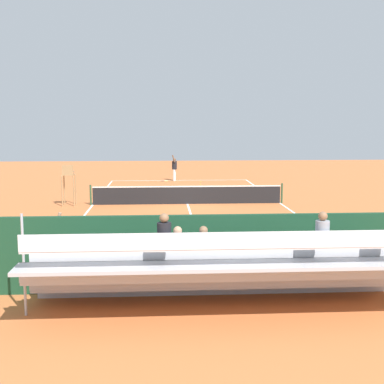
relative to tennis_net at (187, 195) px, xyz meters
The scene contains 13 objects.
ground_plane 0.50m from the tennis_net, ahead, with size 60.00×60.00×0.00m, color #C66B38.
court_line_markings 0.50m from the tennis_net, 90.00° to the right, with size 10.10×22.20×0.01m.
tennis_net is the anchor object (origin of this frame).
backdrop_wall 14.01m from the tennis_net, 90.00° to the left, with size 18.00×0.16×2.00m, color #194228.
bleacher_stand 15.39m from the tennis_net, 90.26° to the left, with size 9.06×2.40×2.48m.
umpire_chair 6.25m from the tennis_net, ahead, with size 0.67×0.67×2.14m.
courtside_bench 13.49m from the tennis_net, 100.33° to the left, with size 1.80×0.40×0.93m.
equipment_bag 13.44m from the tennis_net, 93.98° to the left, with size 0.90×0.36×0.36m, color black.
tennis_player 10.79m from the tennis_net, 87.91° to the right, with size 0.44×0.56×1.93m.
tennis_racket 10.61m from the tennis_net, 84.37° to the right, with size 0.59×0.39×0.03m.
tennis_ball_near 8.34m from the tennis_net, 99.16° to the right, with size 0.07×0.07×0.07m, color #CCDB33.
tennis_ball_far 9.91m from the tennis_net, 98.75° to the right, with size 0.07×0.07×0.07m, color #CCDB33.
line_judge 13.87m from the tennis_net, 72.30° to the left, with size 0.38×0.54×1.93m.
Camera 1 is at (1.41, 26.84, 4.38)m, focal length 47.77 mm.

